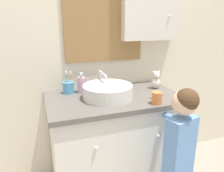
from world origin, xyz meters
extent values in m
cube|color=beige|center=(0.00, 0.63, 1.25)|extent=(3.20, 0.06, 2.50)
cube|color=olive|center=(0.01, 0.59, 1.48)|extent=(0.65, 0.02, 0.92)
cube|color=#B2C1CC|center=(0.01, 0.58, 1.48)|extent=(0.59, 0.01, 0.86)
sphere|color=silver|center=(0.56, 0.49, 1.38)|extent=(0.02, 0.02, 0.02)
cube|color=silver|center=(0.00, 0.31, 0.38)|extent=(0.97, 0.55, 0.76)
cube|color=#605B56|center=(0.00, 0.31, 0.78)|extent=(1.01, 0.59, 0.03)
sphere|color=silver|center=(-0.23, 0.02, 0.57)|extent=(0.02, 0.02, 0.02)
sphere|color=silver|center=(0.23, 0.02, 0.57)|extent=(0.02, 0.02, 0.02)
cylinder|color=silver|center=(-0.06, 0.29, 0.85)|extent=(0.37, 0.37, 0.10)
cylinder|color=silver|center=(-0.06, 0.29, 0.89)|extent=(0.30, 0.30, 0.01)
cylinder|color=silver|center=(-0.06, 0.50, 0.88)|extent=(0.02, 0.02, 0.16)
cylinder|color=silver|center=(-0.06, 0.42, 0.95)|extent=(0.02, 0.16, 0.02)
cylinder|color=silver|center=(-0.06, 0.34, 0.94)|extent=(0.02, 0.02, 0.02)
sphere|color=white|center=(0.04, 0.50, 0.83)|extent=(0.05, 0.05, 0.05)
cylinder|color=#4C93C6|center=(-0.31, 0.50, 0.84)|extent=(0.09, 0.09, 0.09)
cylinder|color=orange|center=(-0.29, 0.50, 0.89)|extent=(0.01, 0.01, 0.16)
cube|color=white|center=(-0.29, 0.50, 0.96)|extent=(0.01, 0.02, 0.02)
cylinder|color=pink|center=(-0.32, 0.51, 0.89)|extent=(0.01, 0.01, 0.15)
cube|color=white|center=(-0.32, 0.51, 0.95)|extent=(0.01, 0.02, 0.02)
cylinder|color=#47B26B|center=(-0.32, 0.49, 0.89)|extent=(0.01, 0.01, 0.17)
cube|color=white|center=(-0.32, 0.49, 0.97)|extent=(0.01, 0.02, 0.02)
cylinder|color=#CCA3BC|center=(-0.21, 0.48, 0.86)|extent=(0.06, 0.06, 0.12)
cylinder|color=silver|center=(-0.21, 0.48, 0.93)|extent=(0.02, 0.02, 0.02)
cube|color=silver|center=(-0.21, 0.47, 0.95)|extent=(0.02, 0.03, 0.02)
cube|color=#6693D1|center=(0.26, -0.17, 0.59)|extent=(0.21, 0.15, 0.41)
sphere|color=beige|center=(0.26, -0.17, 0.89)|extent=(0.15, 0.15, 0.15)
sphere|color=#4C331E|center=(0.27, -0.18, 0.91)|extent=(0.14, 0.14, 0.14)
cylinder|color=#6693D1|center=(0.27, 0.05, 0.72)|extent=(0.12, 0.31, 0.04)
cylinder|color=orange|center=(0.23, 0.19, 0.76)|extent=(0.02, 0.05, 0.12)
ellipsoid|color=beige|center=(0.39, 0.38, 0.84)|extent=(0.08, 0.07, 0.09)
sphere|color=beige|center=(0.39, 0.38, 0.91)|extent=(0.06, 0.06, 0.06)
sphere|color=beige|center=(0.37, 0.38, 0.94)|extent=(0.02, 0.02, 0.02)
sphere|color=beige|center=(0.42, 0.38, 0.94)|extent=(0.02, 0.02, 0.02)
sphere|color=silver|center=(0.39, 0.36, 0.91)|extent=(0.02, 0.02, 0.02)
cylinder|color=orange|center=(0.23, 0.07, 0.84)|extent=(0.07, 0.07, 0.08)
camera|label=1|loc=(-0.53, -1.15, 1.35)|focal=35.00mm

